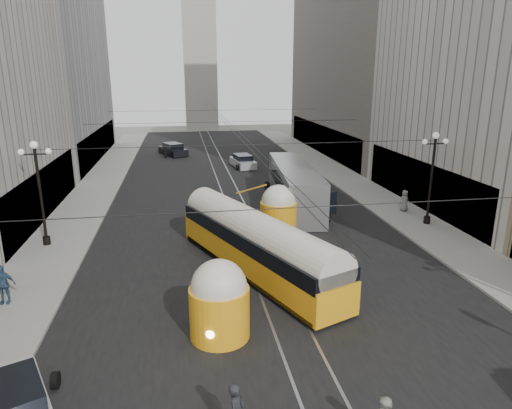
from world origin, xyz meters
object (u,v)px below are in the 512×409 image
object	(u,v)px
streetcar	(256,243)
sedan_silver	(16,404)
pedestrian_sidewalk_right	(405,201)
pedestrian_sidewalk_left	(3,284)
city_bus	(294,184)

from	to	relation	value
streetcar	sedan_silver	bearing A→B (deg)	-133.21
pedestrian_sidewalk_right	pedestrian_sidewalk_left	size ratio (longest dim) A/B	0.89
pedestrian_sidewalk_right	pedestrian_sidewalk_left	world-z (taller)	pedestrian_sidewalk_left
sedan_silver	pedestrian_sidewalk_right	bearing A→B (deg)	40.04
city_bus	pedestrian_sidewalk_left	world-z (taller)	city_bus
streetcar	pedestrian_sidewalk_left	world-z (taller)	streetcar
pedestrian_sidewalk_left	sedan_silver	bearing A→B (deg)	-69.42
sedan_silver	pedestrian_sidewalk_left	world-z (taller)	pedestrian_sidewalk_left
streetcar	sedan_silver	xyz separation A→B (m)	(-9.00, -9.58, -1.04)
streetcar	city_bus	xyz separation A→B (m)	(5.07, 11.98, 0.17)
sedan_silver	streetcar	bearing A→B (deg)	46.79
sedan_silver	pedestrian_sidewalk_left	bearing A→B (deg)	110.80
city_bus	pedestrian_sidewalk_left	size ratio (longest dim) A/B	7.13
city_bus	sedan_silver	xyz separation A→B (m)	(-14.07, -21.56, -1.21)
streetcar	pedestrian_sidewalk_right	distance (m)	15.66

